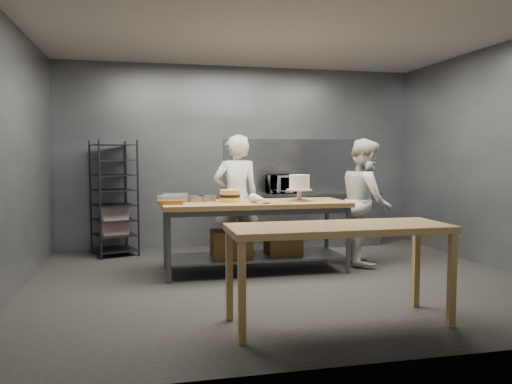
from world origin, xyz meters
TOP-DOWN VIEW (x-y plane):
  - ground at (0.00, 0.00)m, footprint 6.00×6.00m
  - back_wall at (0.00, 2.50)m, footprint 6.00×0.04m
  - work_table at (-0.21, 0.53)m, footprint 2.40×0.90m
  - near_counter at (0.09, -1.61)m, footprint 2.00×0.70m
  - back_counter at (1.00, 2.18)m, footprint 2.60×0.60m
  - splashback_panel at (1.00, 2.48)m, footprint 2.60×0.02m
  - speed_rack at (-2.06, 2.10)m, footprint 0.77×0.80m
  - chef_behind at (-0.32, 1.23)m, footprint 0.67×0.45m
  - chef_right at (1.42, 0.68)m, footprint 0.87×1.00m
  - microwave at (0.65, 2.18)m, footprint 0.54×0.37m
  - frosted_cake_stand at (0.39, 0.50)m, footprint 0.34×0.34m
  - layer_cake at (-0.53, 0.56)m, footprint 0.26×0.26m
  - cake_pans at (-1.07, 0.73)m, footprint 0.73×0.33m
  - piping_bag at (-0.21, 0.27)m, footprint 0.20×0.40m
  - offset_spatula at (-0.03, 0.24)m, footprint 0.36×0.02m
  - pastry_clamshells at (-1.26, 0.57)m, footprint 0.39×0.47m

SIDE VIEW (x-z plane):
  - ground at x=0.00m, z-range 0.00..0.00m
  - back_counter at x=1.00m, z-range 0.00..0.90m
  - work_table at x=-0.21m, z-range 0.11..1.03m
  - near_counter at x=0.09m, z-range 0.36..1.26m
  - speed_rack at x=-2.06m, z-range -0.02..1.73m
  - chef_right at x=1.42m, z-range 0.00..1.75m
  - chef_behind at x=-0.32m, z-range 0.00..1.81m
  - offset_spatula at x=-0.03m, z-range 0.92..0.93m
  - cake_pans at x=-1.07m, z-range 0.92..0.99m
  - pastry_clamshells at x=-1.26m, z-range 0.92..1.03m
  - piping_bag at x=-0.21m, z-range 0.92..1.04m
  - layer_cake at x=-0.53m, z-range 0.92..1.08m
  - microwave at x=0.65m, z-range 0.90..1.20m
  - frosted_cake_stand at x=0.39m, z-range 0.97..1.32m
  - splashback_panel at x=1.00m, z-range 0.90..1.80m
  - back_wall at x=0.00m, z-range 0.00..3.00m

